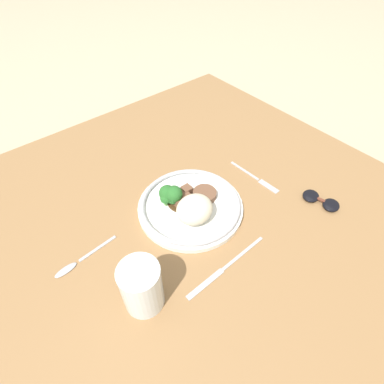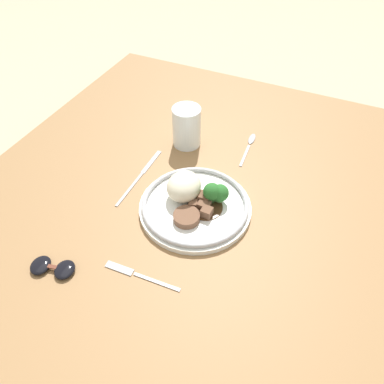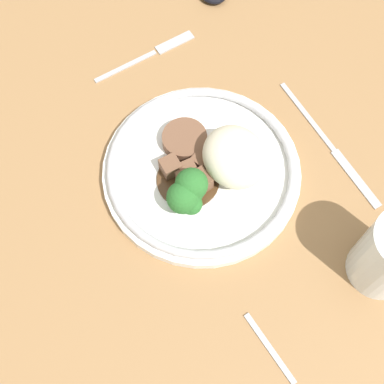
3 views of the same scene
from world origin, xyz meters
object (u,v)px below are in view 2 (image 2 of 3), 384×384
(fork, at_px, (135,274))
(knife, at_px, (141,175))
(spoon, at_px, (250,143))
(sunglasses, at_px, (53,267))
(plate, at_px, (195,201))
(juice_glass, at_px, (187,129))

(fork, bearing_deg, knife, -65.04)
(knife, bearing_deg, spoon, -42.10)
(spoon, height_order, sunglasses, sunglasses)
(knife, relative_size, sunglasses, 2.20)
(fork, xyz_separation_m, knife, (0.27, 0.14, 0.00))
(plate, height_order, sunglasses, plate)
(spoon, relative_size, sunglasses, 1.48)
(sunglasses, bearing_deg, juice_glass, -21.47)
(sunglasses, bearing_deg, knife, -16.87)
(plate, relative_size, spoon, 1.74)
(knife, bearing_deg, sunglasses, 175.62)
(juice_glass, distance_m, knife, 0.19)
(spoon, distance_m, sunglasses, 0.62)
(juice_glass, distance_m, sunglasses, 0.51)
(knife, xyz_separation_m, sunglasses, (-0.33, 0.02, 0.01))
(juice_glass, bearing_deg, sunglasses, 171.62)
(plate, distance_m, knife, 0.18)
(spoon, bearing_deg, knife, 134.32)
(plate, bearing_deg, fork, 170.34)
(knife, height_order, sunglasses, sunglasses)
(plate, bearing_deg, sunglasses, 144.80)
(fork, relative_size, sunglasses, 1.63)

